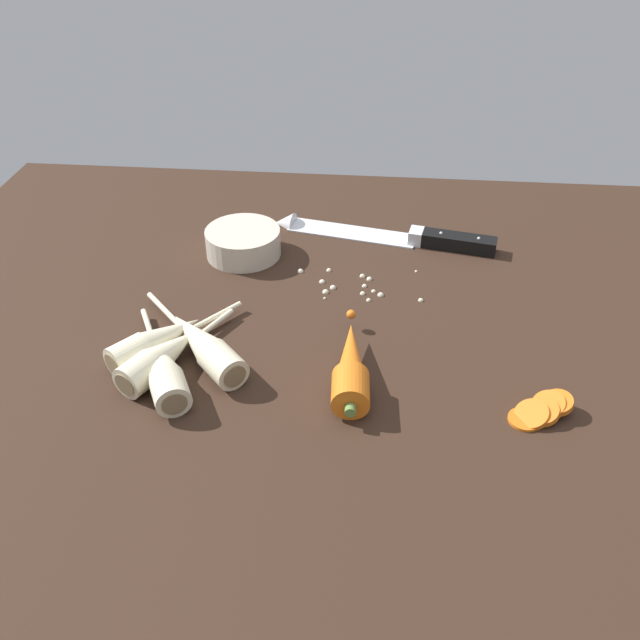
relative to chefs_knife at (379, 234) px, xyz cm
name	(u,v)px	position (x,y,z in cm)	size (l,w,h in cm)	color
ground_plane	(321,333)	(-6.87, -22.45, -2.65)	(120.00, 90.00, 4.00)	#332116
chefs_knife	(379,234)	(0.00, 0.00, 0.00)	(34.69, 10.10, 4.18)	silver
whole_carrot	(351,366)	(-2.52, -33.69, 1.45)	(4.80, 18.29, 4.20)	orange
parsnip_front	(203,345)	(-20.13, -31.28, 1.33)	(16.52, 17.89, 4.00)	beige
parsnip_mid_left	(157,341)	(-25.76, -31.15, 1.33)	(13.74, 16.11, 4.00)	beige
parsnip_mid_right	(163,357)	(-24.30, -33.89, 1.33)	(10.72, 17.23, 4.00)	beige
parsnip_back	(163,368)	(-23.76, -35.88, 1.33)	(11.02, 18.64, 4.00)	beige
carrot_slice_stack	(541,411)	(18.20, -37.79, 0.18)	(7.09, 5.21, 3.17)	orange
prep_bowl	(243,242)	(-19.85, -6.92, 1.50)	(11.00, 11.00, 4.00)	beige
mince_crumbs	(351,283)	(-3.58, -14.01, -0.26)	(17.76, 8.45, 0.88)	beige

